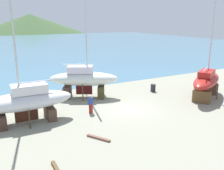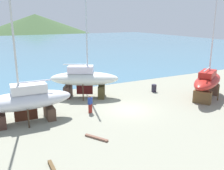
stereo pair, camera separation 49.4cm
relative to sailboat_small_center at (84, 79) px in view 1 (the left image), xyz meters
The scene contains 9 objects.
ground_plane 9.87m from the sailboat_small_center, 75.69° to the right, with size 51.73×51.73×0.00m, color gray.
sea_water 59.54m from the sailboat_small_center, 87.70° to the left, with size 156.38×111.75×0.01m, color #45708A.
headland_hill 195.65m from the sailboat_small_center, 80.96° to the left, with size 138.74×138.74×24.50m, color #364F2C.
sailboat_small_center is the anchor object (origin of this frame).
sailboat_mid_port 8.11m from the sailboat_small_center, 148.47° to the right, with size 7.97×2.97×13.42m.
sailboat_large_starboard 13.52m from the sailboat_small_center, 29.80° to the right, with size 7.63×5.70×12.89m.
worker 5.17m from the sailboat_small_center, 104.86° to the right, with size 0.50×0.43×1.72m.
barrel_tar_black 8.58m from the sailboat_small_center, 13.32° to the right, with size 0.59×0.59×0.90m, color #272432.
timber_long_aft 10.50m from the sailboat_small_center, 106.26° to the right, with size 1.95×0.23×0.14m, color brown.
Camera 1 is at (-12.26, -19.21, 8.57)m, focal length 39.72 mm.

